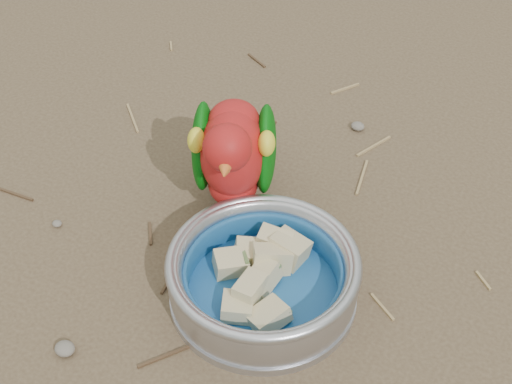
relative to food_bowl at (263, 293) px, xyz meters
The scene contains 6 objects.
ground 0.05m from the food_bowl, 138.93° to the left, with size 60.00×60.00×0.00m, color brown.
food_bowl is the anchor object (origin of this frame).
bowl_wall 0.03m from the food_bowl, ahead, with size 0.20×0.20×0.04m, color #B2B2BA, non-canonical shape.
fruit_wedges 0.02m from the food_bowl, 153.43° to the left, with size 0.12×0.12×0.03m, color #CCBA89, non-canonical shape.
lory_parrot 0.15m from the food_bowl, 131.96° to the left, with size 0.10×0.20×0.16m, color #A81717, non-canonical shape.
ground_debris 0.10m from the food_bowl, 140.67° to the left, with size 0.90×0.80×0.01m, color #9E8152, non-canonical shape.
Camera 1 is at (0.28, -0.52, 0.66)m, focal length 55.00 mm.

